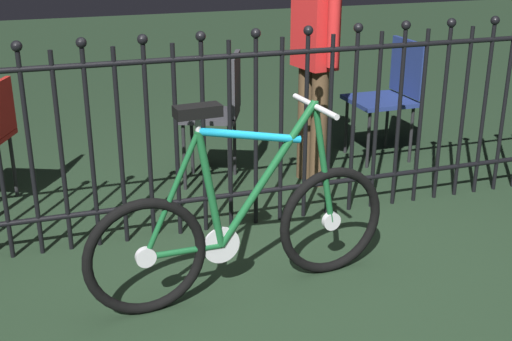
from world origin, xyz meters
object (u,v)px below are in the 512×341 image
at_px(chair_navy, 391,89).
at_px(person_visitor, 315,46).
at_px(bicycle, 243,228).
at_px(chair_charcoal, 221,106).

xyz_separation_m(chair_navy, person_visitor, (-0.74, -0.28, 0.41)).
height_order(chair_navy, person_visitor, person_visitor).
distance_m(bicycle, chair_navy, 2.22).
xyz_separation_m(bicycle, chair_navy, (1.61, 1.52, 0.18)).
relative_size(bicycle, person_visitor, 0.96).
bearing_deg(person_visitor, bicycle, -125.03).
bearing_deg(chair_charcoal, person_visitor, -15.24).
bearing_deg(bicycle, person_visitor, 54.97).
distance_m(bicycle, chair_charcoal, 1.43).
distance_m(chair_navy, person_visitor, 0.89).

